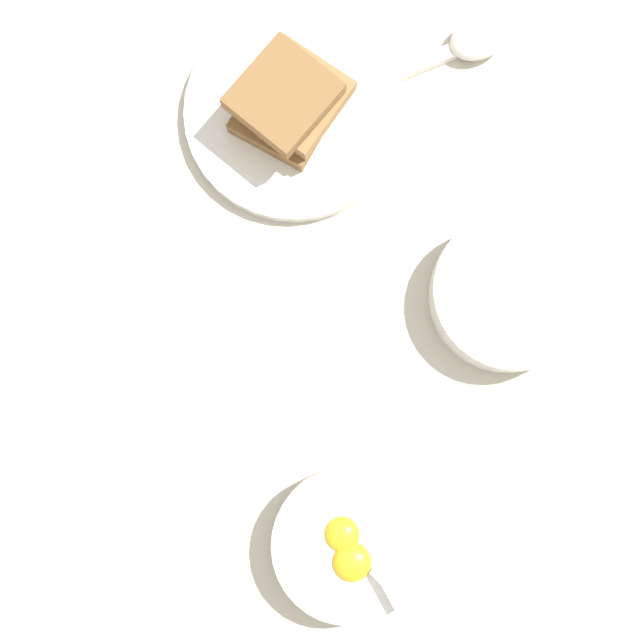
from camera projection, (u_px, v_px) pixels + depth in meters
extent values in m
plane|color=beige|center=(387.00, 258.00, 0.92)|extent=(3.00, 3.00, 0.00)
cylinder|color=white|center=(348.00, 543.00, 0.86)|extent=(0.15, 0.15, 0.04)
cylinder|color=white|center=(348.00, 544.00, 0.85)|extent=(0.12, 0.12, 0.02)
ellipsoid|color=yellow|center=(342.00, 534.00, 0.84)|extent=(0.03, 0.03, 0.02)
ellipsoid|color=yellow|center=(352.00, 562.00, 0.84)|extent=(0.04, 0.04, 0.02)
cylinder|color=black|center=(336.00, 534.00, 0.84)|extent=(0.04, 0.04, 0.00)
ellipsoid|color=silver|center=(360.00, 557.00, 0.84)|extent=(0.03, 0.02, 0.01)
cube|color=silver|center=(393.00, 592.00, 0.82)|extent=(0.02, 0.05, 0.03)
cylinder|color=white|center=(294.00, 113.00, 0.93)|extent=(0.23, 0.23, 0.02)
cylinder|color=white|center=(294.00, 110.00, 0.92)|extent=(0.17, 0.17, 0.00)
cube|color=brown|center=(290.00, 109.00, 0.91)|extent=(0.12, 0.12, 0.02)
cube|color=#9E7042|center=(295.00, 97.00, 0.89)|extent=(0.12, 0.11, 0.02)
cube|color=brown|center=(287.00, 93.00, 0.87)|extent=(0.11, 0.11, 0.02)
ellipsoid|color=white|center=(479.00, 38.00, 0.93)|extent=(0.07, 0.06, 0.03)
cube|color=white|center=(423.00, 64.00, 0.94)|extent=(0.08, 0.03, 0.01)
cylinder|color=white|center=(509.00, 294.00, 0.89)|extent=(0.16, 0.16, 0.04)
cylinder|color=white|center=(512.00, 291.00, 0.88)|extent=(0.13, 0.13, 0.01)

